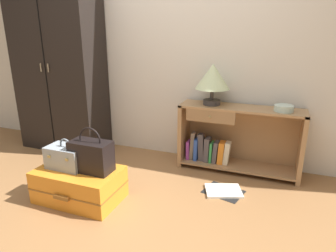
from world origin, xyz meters
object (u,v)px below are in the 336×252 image
table_lamp (213,78)px  train_case (67,157)px  suitcase_large (80,184)px  open_book_on_floor (223,191)px  bookshelf (232,139)px  handbag (91,156)px  bottle (46,177)px  wardrobe (59,66)px  bowl (284,108)px

table_lamp → train_case: size_ratio=1.27×
suitcase_large → open_book_on_floor: bearing=26.2°
bookshelf → handbag: size_ratio=3.19×
bookshelf → suitcase_large: bookshelf is taller
table_lamp → handbag: table_lamp is taller
suitcase_large → bottle: 0.44m
bookshelf → bottle: 1.83m
table_lamp → handbag: bearing=-126.2°
handbag → bottle: bearing=175.3°
table_lamp → bottle: bearing=-143.2°
suitcase_large → train_case: (-0.11, 0.01, 0.23)m
bookshelf → bottle: size_ratio=6.03×
wardrobe → open_book_on_floor: wardrobe is taller
suitcase_large → train_case: size_ratio=2.21×
wardrobe → bottle: size_ratio=9.99×
train_case → bottle: (-0.32, 0.06, -0.28)m
bottle → open_book_on_floor: (1.55, 0.48, -0.08)m
table_lamp → bowl: size_ratio=2.31×
table_lamp → open_book_on_floor: (0.25, -0.49, -0.93)m
table_lamp → train_case: bearing=-133.4°
train_case → handbag: (0.23, 0.02, 0.04)m
train_case → suitcase_large: bearing=-2.9°
bowl → open_book_on_floor: bearing=-132.1°
bookshelf → bowl: size_ratio=6.87×
table_lamp → suitcase_large: bearing=-129.9°
table_lamp → suitcase_large: table_lamp is taller
bowl → open_book_on_floor: bowl is taller
train_case → bowl: bearing=31.5°
bowl → suitcase_large: bowl is taller
table_lamp → bottle: size_ratio=2.03×
train_case → open_book_on_floor: size_ratio=0.83×
wardrobe → bookshelf: 2.12m
wardrobe → open_book_on_floor: bearing=-11.9°
handbag → bottle: handbag is taller
table_lamp → train_case: (-0.98, -1.03, -0.57)m
wardrobe → bowl: (2.46, 0.04, -0.29)m
bookshelf → bowl: bearing=-4.5°
suitcase_large → bottle: size_ratio=3.53×
bookshelf → handbag: bearing=-133.3°
table_lamp → open_book_on_floor: 1.08m
bottle → train_case: bearing=-11.3°
table_lamp → bowl: (0.67, -0.02, -0.24)m
table_lamp → train_case: table_lamp is taller
handbag → bottle: size_ratio=1.89×
bookshelf → table_lamp: (-0.23, -0.02, 0.61)m
bookshelf → train_case: (-1.20, -1.05, 0.04)m
bottle → suitcase_large: bearing=-9.2°
wardrobe → handbag: 1.53m
suitcase_large → train_case: train_case is taller
wardrobe → handbag: (1.05, -0.95, -0.58)m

